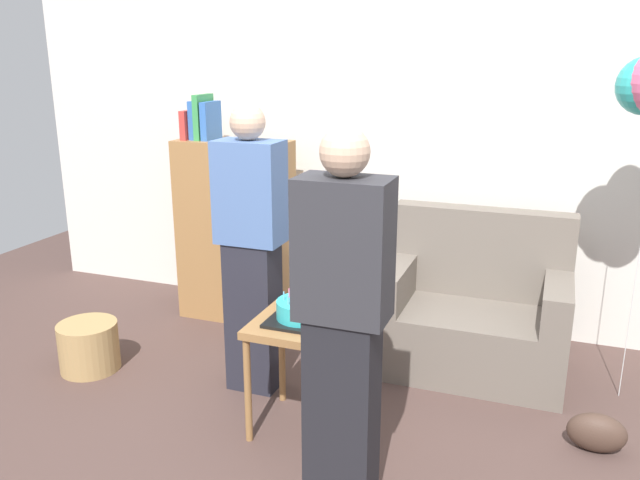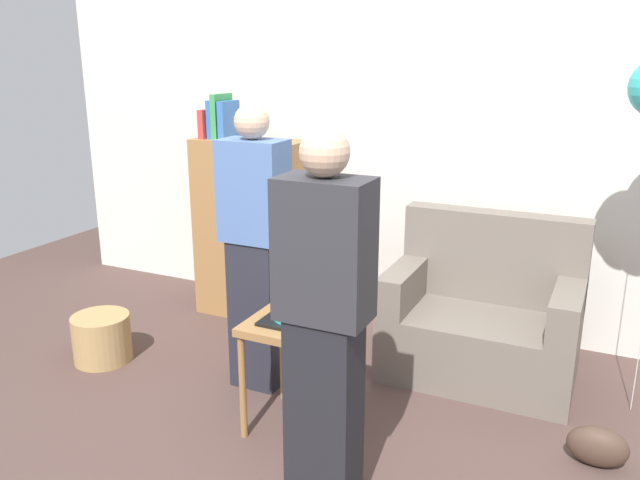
# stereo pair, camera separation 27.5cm
# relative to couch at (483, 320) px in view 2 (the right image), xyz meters

# --- Properties ---
(ground_plane) EXTENTS (8.00, 8.00, 0.00)m
(ground_plane) POSITION_rel_couch_xyz_m (-0.60, -1.40, -0.34)
(ground_plane) COLOR #4C3833
(wall_back) EXTENTS (6.00, 0.10, 2.70)m
(wall_back) POSITION_rel_couch_xyz_m (-0.60, 0.65, 1.01)
(wall_back) COLOR silver
(wall_back) RESTS_ON ground_plane
(couch) EXTENTS (1.10, 0.70, 0.96)m
(couch) POSITION_rel_couch_xyz_m (0.00, 0.00, 0.00)
(couch) COLOR #6B6056
(couch) RESTS_ON ground_plane
(bookshelf) EXTENTS (0.80, 0.36, 1.61)m
(bookshelf) POSITION_rel_couch_xyz_m (-1.74, 0.21, 0.33)
(bookshelf) COLOR olive
(bookshelf) RESTS_ON ground_plane
(side_table) EXTENTS (0.48, 0.48, 0.60)m
(side_table) POSITION_rel_couch_xyz_m (-0.72, -1.01, 0.17)
(side_table) COLOR olive
(side_table) RESTS_ON ground_plane
(birthday_cake) EXTENTS (0.32, 0.32, 0.17)m
(birthday_cake) POSITION_rel_couch_xyz_m (-0.72, -1.01, 0.31)
(birthday_cake) COLOR black
(birthday_cake) RESTS_ON side_table
(person_blowing_candles) EXTENTS (0.36, 0.22, 1.63)m
(person_blowing_candles) POSITION_rel_couch_xyz_m (-1.15, -0.70, 0.49)
(person_blowing_candles) COLOR #23232D
(person_blowing_candles) RESTS_ON ground_plane
(person_holding_cake) EXTENTS (0.36, 0.22, 1.63)m
(person_holding_cake) POSITION_rel_couch_xyz_m (-0.34, -1.52, 0.49)
(person_holding_cake) COLOR black
(person_holding_cake) RESTS_ON ground_plane
(wicker_basket) EXTENTS (0.36, 0.36, 0.30)m
(wicker_basket) POSITION_rel_couch_xyz_m (-2.20, -0.87, -0.19)
(wicker_basket) COLOR #A88451
(wicker_basket) RESTS_ON ground_plane
(handbag) EXTENTS (0.28, 0.14, 0.20)m
(handbag) POSITION_rel_couch_xyz_m (0.70, -0.71, -0.24)
(handbag) COLOR #473328
(handbag) RESTS_ON ground_plane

